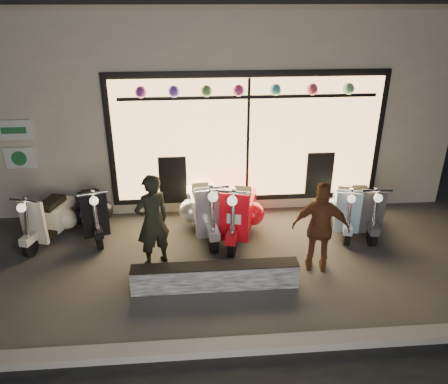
# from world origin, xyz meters

# --- Properties ---
(ground) EXTENTS (40.00, 40.00, 0.00)m
(ground) POSITION_xyz_m (0.00, 0.00, 0.00)
(ground) COLOR #383533
(ground) RESTS_ON ground
(kerb) EXTENTS (40.00, 0.25, 0.12)m
(kerb) POSITION_xyz_m (0.00, -2.00, 0.06)
(kerb) COLOR slate
(kerb) RESTS_ON ground
(shop_building) EXTENTS (10.20, 6.23, 4.20)m
(shop_building) POSITION_xyz_m (0.00, 4.98, 2.10)
(shop_building) COLOR beige
(shop_building) RESTS_ON ground
(graffiti_barrier) EXTENTS (2.57, 0.28, 0.40)m
(graffiti_barrier) POSITION_xyz_m (-0.02, -0.65, 0.20)
(graffiti_barrier) COLOR black
(graffiti_barrier) RESTS_ON ground
(scooter_silver) EXTENTS (0.68, 1.64, 1.17)m
(scooter_silver) POSITION_xyz_m (-0.11, 1.20, 0.47)
(scooter_silver) COLOR black
(scooter_silver) RESTS_ON ground
(scooter_red) EXTENTS (0.81, 1.61, 1.15)m
(scooter_red) POSITION_xyz_m (0.55, 1.02, 0.46)
(scooter_red) COLOR black
(scooter_red) RESTS_ON ground
(scooter_black) EXTENTS (0.75, 1.44, 1.03)m
(scooter_black) POSITION_xyz_m (-2.23, 1.35, 0.41)
(scooter_black) COLOR black
(scooter_black) RESTS_ON ground
(scooter_cream) EXTENTS (0.73, 1.42, 1.01)m
(scooter_cream) POSITION_xyz_m (-2.93, 1.20, 0.41)
(scooter_cream) COLOR black
(scooter_cream) RESTS_ON ground
(scooter_blue) EXTENTS (0.68, 1.40, 1.00)m
(scooter_blue) POSITION_xyz_m (2.61, 1.12, 0.40)
(scooter_blue) COLOR black
(scooter_blue) RESTS_ON ground
(scooter_grey) EXTENTS (0.54, 1.44, 1.03)m
(scooter_grey) POSITION_xyz_m (2.94, 1.10, 0.41)
(scooter_grey) COLOR black
(scooter_grey) RESTS_ON ground
(man) EXTENTS (0.70, 0.63, 1.61)m
(man) POSITION_xyz_m (-0.99, 0.10, 0.81)
(man) COLOR black
(man) RESTS_ON ground
(woman) EXTENTS (0.97, 0.59, 1.54)m
(woman) POSITION_xyz_m (1.69, -0.29, 0.77)
(woman) COLOR brown
(woman) RESTS_ON ground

